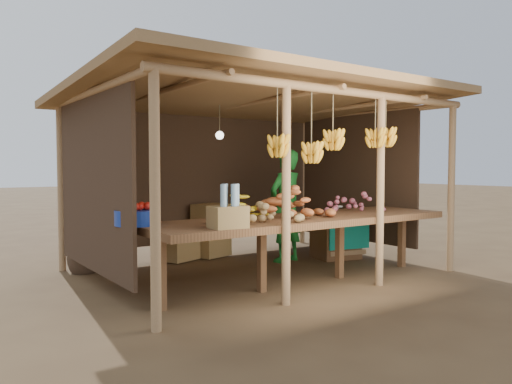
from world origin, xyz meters
TOP-DOWN VIEW (x-y plane):
  - ground at (0.00, 0.00)m, footprint 60.00×60.00m
  - stall_structure at (-0.00, 0.00)m, footprint 4.70×3.50m
  - counter at (0.00, -0.95)m, footprint 3.90×1.05m
  - potato_heap at (-0.80, -1.12)m, footprint 0.87×0.53m
  - sweet_potato_heap at (-0.28, -0.89)m, footprint 1.28×1.02m
  - onion_heap at (0.91, -0.88)m, footprint 0.81×0.58m
  - banana_pile at (-0.70, -0.74)m, footprint 0.52×0.32m
  - tomato_basin at (-1.90, -0.60)m, footprint 0.44×0.44m
  - bottle_box at (-1.28, -1.33)m, footprint 0.36×0.30m
  - vendor at (0.73, 0.28)m, footprint 0.65×0.49m
  - tarp_crate at (1.52, 0.05)m, footprint 0.79×0.72m
  - carton_stack at (-0.17, 1.20)m, footprint 1.13×0.52m
  - burlap_sacks at (-1.73, 1.20)m, footprint 0.78×0.41m

SIDE VIEW (x-z plane):
  - ground at x=0.00m, z-range 0.00..0.00m
  - burlap_sacks at x=-1.73m, z-range -0.04..0.52m
  - tarp_crate at x=1.52m, z-range -0.07..0.74m
  - carton_stack at x=-0.17m, z-range -0.05..0.75m
  - counter at x=0.00m, z-range 0.34..1.14m
  - vendor at x=0.73m, z-range 0.00..1.63m
  - tomato_basin at x=-1.90m, z-range 0.78..1.01m
  - bottle_box at x=-1.28m, z-range 0.75..1.17m
  - banana_pile at x=-0.70m, z-range 0.80..1.14m
  - onion_heap at x=0.91m, z-range 0.80..1.15m
  - potato_heap at x=-0.80m, z-range 0.80..1.16m
  - sweet_potato_heap at x=-0.28m, z-range 0.80..1.16m
  - stall_structure at x=0.00m, z-range 0.70..3.13m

